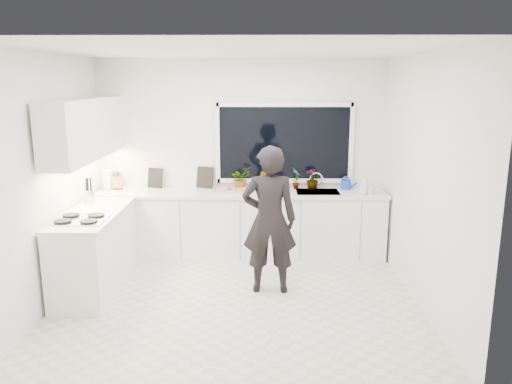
{
  "coord_description": "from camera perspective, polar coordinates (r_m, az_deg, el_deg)",
  "views": [
    {
      "loc": [
        0.27,
        -5.19,
        2.41
      ],
      "look_at": [
        0.22,
        0.4,
        1.15
      ],
      "focal_mm": 35.0,
      "sensor_mm": 36.0,
      "label": 1
    }
  ],
  "objects": [
    {
      "name": "wall_left",
      "position": [
        5.77,
        -22.78,
        1.11
      ],
      "size": [
        0.02,
        3.5,
        2.7
      ],
      "primitive_type": "cube",
      "color": "white",
      "rests_on": "ground"
    },
    {
      "name": "pizza",
      "position": [
        6.78,
        -2.96,
        0.27
      ],
      "size": [
        0.44,
        0.32,
        0.01
      ],
      "primitive_type": "cube",
      "rotation": [
        0.0,
        0.0,
        -0.05
      ],
      "color": "#B01D17",
      "rests_on": "pizza_tray"
    },
    {
      "name": "picture_frame_large",
      "position": [
        7.17,
        -11.46,
        1.59
      ],
      "size": [
        0.22,
        0.09,
        0.28
      ],
      "primitive_type": "cube",
      "rotation": [
        0.0,
        0.0,
        -0.32
      ],
      "color": "black",
      "rests_on": "countertop_back"
    },
    {
      "name": "pizza_tray",
      "position": [
        6.79,
        -2.96,
        0.13
      ],
      "size": [
        0.48,
        0.36,
        0.03
      ],
      "primitive_type": "cube",
      "rotation": [
        0.0,
        0.0,
        -0.05
      ],
      "color": "silver",
      "rests_on": "countertop_back"
    },
    {
      "name": "ceiling",
      "position": [
        5.21,
        -2.55,
        15.99
      ],
      "size": [
        4.0,
        3.5,
        0.02
      ],
      "primitive_type": "cube",
      "color": "white",
      "rests_on": "wall_back"
    },
    {
      "name": "picture_frame_small",
      "position": [
        7.05,
        -5.86,
        1.69
      ],
      "size": [
        0.24,
        0.11,
        0.3
      ],
      "primitive_type": "cube",
      "rotation": [
        0.0,
        0.0,
        -0.39
      ],
      "color": "black",
      "rests_on": "countertop_back"
    },
    {
      "name": "wall_right",
      "position": [
        5.57,
        18.7,
        1.06
      ],
      "size": [
        0.02,
        3.5,
        2.7
      ],
      "primitive_type": "cube",
      "color": "white",
      "rests_on": "ground"
    },
    {
      "name": "stovetop",
      "position": [
        5.74,
        -19.48,
        -2.93
      ],
      "size": [
        0.56,
        0.48,
        0.03
      ],
      "primitive_type": "cube",
      "color": "black",
      "rests_on": "countertop_left"
    },
    {
      "name": "knife_block",
      "position": [
        7.2,
        -15.58,
        1.19
      ],
      "size": [
        0.15,
        0.12,
        0.22
      ],
      "primitive_type": "cube",
      "rotation": [
        0.0,
        0.0,
        0.18
      ],
      "color": "olive",
      "rests_on": "countertop_back"
    },
    {
      "name": "window",
      "position": [
        6.98,
        3.25,
        5.6
      ],
      "size": [
        1.8,
        0.02,
        1.0
      ],
      "primitive_type": "cube",
      "color": "black",
      "rests_on": "wall_back"
    },
    {
      "name": "utensil_crock",
      "position": [
        6.51,
        -18.49,
        -0.47
      ],
      "size": [
        0.15,
        0.15,
        0.16
      ],
      "primitive_type": "cylinder",
      "rotation": [
        0.0,
        0.0,
        0.14
      ],
      "color": "#ABACAF",
      "rests_on": "countertop_left"
    },
    {
      "name": "paper_towel_roll",
      "position": [
        7.2,
        -16.62,
        1.27
      ],
      "size": [
        0.13,
        0.13,
        0.26
      ],
      "primitive_type": "cylinder",
      "rotation": [
        0.0,
        0.0,
        -0.22
      ],
      "color": "white",
      "rests_on": "countertop_back"
    },
    {
      "name": "upper_cabinets",
      "position": [
        6.27,
        -18.81,
        6.9
      ],
      "size": [
        0.34,
        2.1,
        0.7
      ],
      "primitive_type": "cube",
      "color": "white",
      "rests_on": "wall_left"
    },
    {
      "name": "soap_bottles",
      "position": [
        6.78,
        12.42,
        0.82
      ],
      "size": [
        0.2,
        0.11,
        0.29
      ],
      "color": "#D8BF66",
      "rests_on": "countertop_back"
    },
    {
      "name": "watering_can",
      "position": [
        7.05,
        10.23,
        0.84
      ],
      "size": [
        0.15,
        0.15,
        0.13
      ],
      "primitive_type": "cylinder",
      "rotation": [
        0.0,
        0.0,
        -0.04
      ],
      "color": "blue",
      "rests_on": "countertop_back"
    },
    {
      "name": "base_cabinets_back",
      "position": [
        6.93,
        -1.73,
        -3.81
      ],
      "size": [
        3.92,
        0.58,
        0.88
      ],
      "primitive_type": "cube",
      "color": "white",
      "rests_on": "floor"
    },
    {
      "name": "sink",
      "position": [
        6.86,
        7.04,
        -0.37
      ],
      "size": [
        0.58,
        0.42,
        0.14
      ],
      "primitive_type": "cube",
      "color": "silver",
      "rests_on": "countertop_back"
    },
    {
      "name": "base_cabinets_left",
      "position": [
        6.19,
        -17.88,
        -6.48
      ],
      "size": [
        0.58,
        1.6,
        0.88
      ],
      "primitive_type": "cube",
      "color": "white",
      "rests_on": "floor"
    },
    {
      "name": "countertop_left",
      "position": [
        6.06,
        -18.17,
        -2.37
      ],
      "size": [
        0.62,
        1.6,
        0.04
      ],
      "primitive_type": "cube",
      "color": "silver",
      "rests_on": "base_cabinets_left"
    },
    {
      "name": "floor",
      "position": [
        5.73,
        -2.28,
        -12.28
      ],
      "size": [
        4.0,
        3.5,
        0.02
      ],
      "primitive_type": "cube",
      "color": "beige",
      "rests_on": "ground"
    },
    {
      "name": "faucet",
      "position": [
        7.02,
        6.9,
        1.28
      ],
      "size": [
        0.03,
        0.03,
        0.22
      ],
      "primitive_type": "cylinder",
      "color": "silver",
      "rests_on": "countertop_back"
    },
    {
      "name": "countertop_back",
      "position": [
        6.81,
        -1.76,
        -0.12
      ],
      "size": [
        3.94,
        0.62,
        0.04
      ],
      "primitive_type": "cube",
      "color": "silver",
      "rests_on": "base_cabinets_back"
    },
    {
      "name": "wall_back",
      "position": [
        7.04,
        -1.68,
        4.03
      ],
      "size": [
        4.0,
        0.02,
        2.7
      ],
      "primitive_type": "cube",
      "color": "white",
      "rests_on": "ground"
    },
    {
      "name": "person",
      "position": [
        5.67,
        1.53,
        -3.21
      ],
      "size": [
        0.63,
        0.41,
        1.71
      ],
      "primitive_type": "imported",
      "rotation": [
        0.0,
        0.0,
        3.15
      ],
      "color": "black",
      "rests_on": "floor"
    },
    {
      "name": "herb_plants",
      "position": [
        6.93,
        1.01,
        1.57
      ],
      "size": [
        1.28,
        0.37,
        0.31
      ],
      "color": "#26662D",
      "rests_on": "countertop_back"
    }
  ]
}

